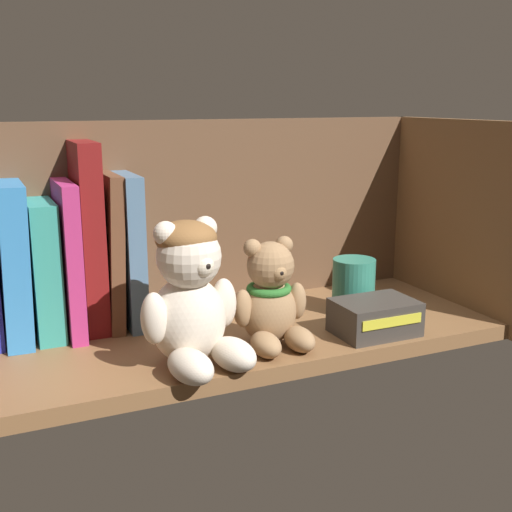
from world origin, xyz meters
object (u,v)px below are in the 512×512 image
Objects in this scene: book_7 at (127,249)px; small_product_box at (375,317)px; book_3 at (43,267)px; teddy_bear_smaller at (271,300)px; book_2 at (12,261)px; book_5 at (87,236)px; teddy_bear_larger at (191,297)px; book_6 at (109,250)px; book_4 at (67,256)px; pillar_candle at (355,287)px.

small_product_box is at bearing -32.95° from book_7.
book_3 is 29.38cm from teddy_bear_smaller.
teddy_bear_smaller is at bearing -29.55° from book_2.
book_2 is at bearing 180.00° from book_5.
book_5 reaches higher than teddy_bear_larger.
book_6 is at bearing 149.18° from small_product_box.
book_5 reaches higher than book_2.
book_2 is 3.77cm from book_3.
teddy_bear_larger is at bearing -65.71° from book_5.
small_product_box is at bearing -7.99° from teddy_bear_smaller.
book_3 is 0.88× the size of book_4.
book_6 is at bearing 0.00° from book_3.
book_7 is at bearing 0.00° from book_3.
book_6 is 35.75cm from small_product_box.
book_6 is 1.21× the size of teddy_bear_larger.
teddy_bear_larger is 1.25× the size of teddy_bear_smaller.
teddy_bear_larger is (8.02, -17.77, -4.24)cm from book_5.
book_6 is (5.40, 0.00, 0.32)cm from book_4.
book_3 is 41.80cm from pillar_candle.
book_6 reaches higher than teddy_bear_larger.
teddy_bear_smaller is (10.76, 1.85, -2.24)cm from teddy_bear_larger.
book_4 reaches higher than small_product_box.
book_3 is 22.49cm from teddy_bear_larger.
teddy_bear_larger is (13.76, -17.77, -0.70)cm from book_3.
book_4 is 1.93× the size of small_product_box.
pillar_candle is 0.77× the size of small_product_box.
book_5 is 38.48cm from small_product_box.
book_5 is 2.39× the size of small_product_box.
book_5 is at bearing 163.78° from pillar_candle.
pillar_candle is at bearing -15.08° from book_4.
small_product_box is at bearing -23.09° from book_2.
book_2 is 1.94× the size of small_product_box.
book_2 is 46.18cm from small_product_box.
book_5 reaches higher than book_3.
small_product_box is at bearing -26.81° from book_4.
book_7 is (7.78, 0.00, 0.28)cm from book_4.
book_4 is 5.41cm from book_6.
teddy_bear_larger reaches higher than pillar_candle.
book_3 is at bearing 127.74° from teddy_bear_larger.
book_4 is at bearing 180.00° from book_5.
teddy_bear_larger is at bearing -45.74° from book_2.
book_5 is 3.35cm from book_6.
teddy_bear_larger is at bearing -52.26° from book_3.
teddy_bear_smaller is (13.75, -15.92, -4.38)cm from book_7.
book_3 is at bearing 180.00° from book_5.
book_7 is (14.34, 0.00, 0.19)cm from book_2.
book_2 reaches higher than pillar_candle.
book_6 reaches higher than teddy_bear_smaller.
teddy_bear_larger is (5.37, -17.77, -2.18)cm from book_6.
book_2 is 45.40cm from pillar_candle.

